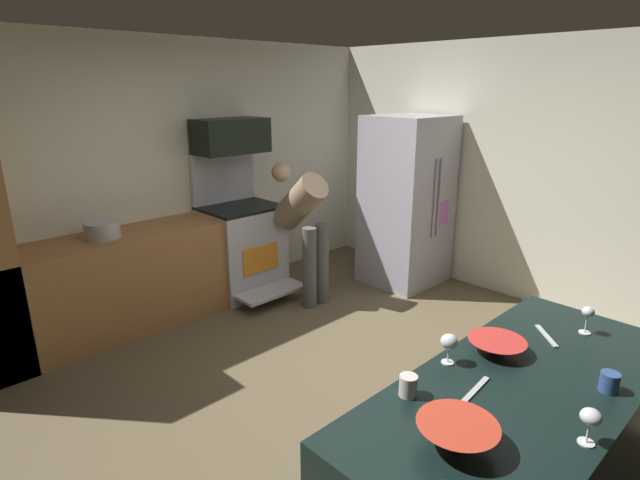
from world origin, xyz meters
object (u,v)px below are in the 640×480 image
object	(u,v)px
wine_glass_near	(591,418)
mug_tea	(408,386)
mug_coffee	(609,382)
wine_glass_mid	(449,342)
stock_pot	(102,230)
oven_range	(242,246)
refrigerator	(406,201)
person_cook	(304,221)
mixing_bowl_large	(497,346)
mixing_bowl_small	(457,435)
wine_glass_far	(588,314)
microwave	(231,136)

from	to	relation	value
wine_glass_near	mug_tea	distance (m)	0.67
mug_coffee	mug_tea	size ratio (longest dim) A/B	0.94
wine_glass_mid	stock_pot	distance (m)	3.18
oven_range	wine_glass_mid	distance (m)	3.34
refrigerator	mug_coffee	distance (m)	3.53
person_cook	wine_glass_mid	xyz separation A→B (m)	(-1.36, -2.52, 0.16)
mixing_bowl_large	mug_tea	bearing A→B (deg)	172.04
person_cook	mixing_bowl_small	world-z (taller)	person_cook
person_cook	stock_pot	bearing A→B (deg)	160.03
mixing_bowl_small	wine_glass_near	xyz separation A→B (m)	(0.36, -0.32, 0.06)
wine_glass_far	mug_tea	distance (m)	1.17
wine_glass_near	microwave	bearing A→B (deg)	73.74
person_cook	wine_glass_mid	bearing A→B (deg)	-118.29
microwave	mug_tea	xyz separation A→B (m)	(-1.37, -3.26, -0.71)
mug_tea	stock_pot	world-z (taller)	stock_pot
oven_range	wine_glass_far	distance (m)	3.52
microwave	wine_glass_far	world-z (taller)	microwave
wine_glass_far	stock_pot	xyz separation A→B (m)	(-1.17, 3.49, -0.04)
wine_glass_near	mixing_bowl_small	bearing A→B (deg)	138.00
oven_range	microwave	size ratio (longest dim) A/B	2.01
refrigerator	wine_glass_near	xyz separation A→B (m)	(-2.65, -2.79, 0.08)
microwave	person_cook	world-z (taller)	microwave
microwave	refrigerator	bearing A→B (deg)	-35.92
microwave	refrigerator	size ratio (longest dim) A/B	0.40
stock_pot	wine_glass_near	bearing A→B (deg)	-85.90
mixing_bowl_small	mug_coffee	distance (m)	0.82
mixing_bowl_large	wine_glass_far	world-z (taller)	wine_glass_far
stock_pot	mug_tea	bearing A→B (deg)	-89.24
oven_range	refrigerator	size ratio (longest dim) A/B	0.80
refrigerator	stock_pot	world-z (taller)	refrigerator
wine_glass_mid	mug_coffee	world-z (taller)	wine_glass_mid
refrigerator	wine_glass_mid	bearing A→B (deg)	-139.93
refrigerator	mixing_bowl_small	world-z (taller)	refrigerator
oven_range	refrigerator	world-z (taller)	refrigerator
mixing_bowl_large	wine_glass_far	distance (m)	0.57
wine_glass_mid	mug_coffee	distance (m)	0.67
mixing_bowl_large	stock_pot	bearing A→B (deg)	101.20
refrigerator	wine_glass_far	distance (m)	3.04
wine_glass_near	mug_coffee	size ratio (longest dim) A/B	1.67
mixing_bowl_small	wine_glass_mid	size ratio (longest dim) A/B	2.00
stock_pot	mug_coffee	bearing A→B (deg)	-79.64
oven_range	refrigerator	bearing A→B (deg)	-33.55
wine_glass_mid	wine_glass_far	size ratio (longest dim) A/B	0.99
wine_glass_mid	mug_tea	size ratio (longest dim) A/B	1.61
refrigerator	stock_pot	xyz separation A→B (m)	(-2.92, 1.02, 0.05)
mixing_bowl_small	stock_pot	size ratio (longest dim) A/B	1.02
oven_range	wine_glass_near	bearing A→B (deg)	-106.64
wine_glass_mid	wine_glass_far	xyz separation A→B (m)	(0.78, -0.34, 0.00)
person_cook	mixing_bowl_small	size ratio (longest dim) A/B	4.69
wine_glass_far	mug_tea	xyz separation A→B (m)	(-1.12, 0.31, -0.06)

